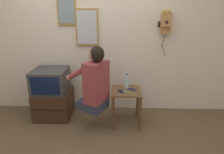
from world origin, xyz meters
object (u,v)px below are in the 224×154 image
at_px(water_bottle, 126,81).
at_px(toothbrush, 128,93).
at_px(wall_mirror, 87,27).
at_px(wall_phone_antique, 166,23).
at_px(framed_picture, 66,9).
at_px(cell_phone_held, 121,91).
at_px(cell_phone_spare, 132,89).
at_px(person, 95,81).
at_px(television, 50,80).

bearing_deg(water_bottle, toothbrush, -85.64).
bearing_deg(wall_mirror, wall_phone_antique, -1.93).
height_order(water_bottle, toothbrush, water_bottle).
height_order(framed_picture, cell_phone_held, framed_picture).
relative_size(framed_picture, cell_phone_held, 3.67).
bearing_deg(wall_mirror, cell_phone_spare, -32.29).
distance_m(framed_picture, wall_mirror, 0.42).
xyz_separation_m(person, water_bottle, (0.46, 0.27, -0.10)).
bearing_deg(toothbrush, television, 99.80).
relative_size(television, cell_phone_held, 3.89).
relative_size(television, water_bottle, 2.37).
height_order(person, cell_phone_spare, person).
relative_size(person, television, 1.76).
bearing_deg(television, toothbrush, -14.27).
bearing_deg(television, wall_mirror, 25.66).
relative_size(cell_phone_spare, water_bottle, 0.60).
bearing_deg(wall_phone_antique, toothbrush, -136.23).
relative_size(cell_phone_held, cell_phone_spare, 1.02).
height_order(framed_picture, cell_phone_spare, framed_picture).
relative_size(framed_picture, wall_mirror, 0.86).
relative_size(wall_mirror, cell_phone_spare, 4.35).
height_order(television, wall_phone_antique, wall_phone_antique).
distance_m(framed_picture, toothbrush, 1.62).
distance_m(wall_mirror, cell_phone_held, 1.17).
relative_size(person, cell_phone_spare, 6.99).
distance_m(person, wall_mirror, 0.96).
height_order(television, toothbrush, television).
relative_size(person, framed_picture, 1.87).
bearing_deg(wall_mirror, toothbrush, -42.39).
bearing_deg(framed_picture, wall_phone_antique, -1.66).
xyz_separation_m(person, cell_phone_spare, (0.54, 0.19, -0.19)).
distance_m(cell_phone_held, toothbrush, 0.12).
bearing_deg(cell_phone_spare, toothbrush, -168.47).
xyz_separation_m(wall_phone_antique, water_bottle, (-0.60, -0.34, -0.85)).
bearing_deg(framed_picture, cell_phone_held, -31.84).
bearing_deg(wall_mirror, person, -74.46).
xyz_separation_m(television, wall_mirror, (0.59, 0.28, 0.81)).
height_order(cell_phone_held, water_bottle, water_bottle).
distance_m(person, framed_picture, 1.26).
height_order(television, water_bottle, television).
bearing_deg(toothbrush, wall_mirror, 71.68).
xyz_separation_m(cell_phone_spare, water_bottle, (-0.09, 0.08, 0.10)).
distance_m(cell_phone_held, cell_phone_spare, 0.19).
height_order(person, television, person).
bearing_deg(framed_picture, water_bottle, -21.84).
distance_m(cell_phone_spare, water_bottle, 0.15).
bearing_deg(water_bottle, cell_phone_spare, -42.89).
relative_size(cell_phone_held, water_bottle, 0.61).
bearing_deg(wall_phone_antique, wall_mirror, 178.07).
bearing_deg(cell_phone_held, toothbrush, -60.94).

